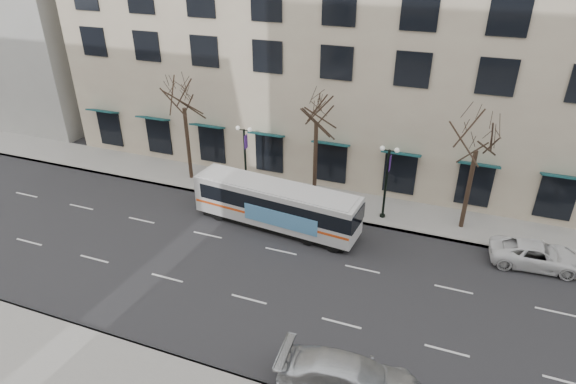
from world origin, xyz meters
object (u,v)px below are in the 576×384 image
at_px(tree_far_right, 479,136).
at_px(lamp_post_left, 245,157).
at_px(white_pickup, 537,255).
at_px(tree_far_mid, 317,108).
at_px(tree_far_left, 183,95).
at_px(city_bus, 277,205).
at_px(silver_car, 351,380).
at_px(lamp_post_right, 386,179).

height_order(tree_far_right, lamp_post_left, tree_far_right).
bearing_deg(white_pickup, tree_far_mid, 74.93).
bearing_deg(tree_far_right, tree_far_left, 180.00).
bearing_deg(city_bus, tree_far_left, 161.34).
distance_m(city_bus, silver_car, 13.44).
relative_size(lamp_post_left, city_bus, 0.47).
bearing_deg(tree_far_right, white_pickup, -31.85).
distance_m(tree_far_right, city_bus, 12.85).
relative_size(lamp_post_right, city_bus, 0.47).
xyz_separation_m(lamp_post_right, city_bus, (-6.25, -3.37, -1.32)).
relative_size(tree_far_left, city_bus, 0.75).
height_order(lamp_post_left, lamp_post_right, same).
relative_size(tree_far_mid, tree_far_right, 1.06).
distance_m(tree_far_mid, tree_far_right, 10.01).
xyz_separation_m(silver_car, white_pickup, (7.78, 12.40, -0.18)).
bearing_deg(tree_far_right, lamp_post_right, -173.15).
distance_m(tree_far_mid, lamp_post_right, 6.41).
height_order(tree_far_right, city_bus, tree_far_right).
bearing_deg(silver_car, white_pickup, -35.58).
bearing_deg(tree_far_mid, lamp_post_left, -173.15).
bearing_deg(tree_far_right, tree_far_mid, 180.00).
height_order(tree_far_left, lamp_post_right, tree_far_left).
xyz_separation_m(tree_far_mid, city_bus, (-1.24, -3.97, -5.28)).
relative_size(lamp_post_left, lamp_post_right, 1.00).
bearing_deg(white_pickup, lamp_post_right, 73.02).
distance_m(lamp_post_right, white_pickup, 9.66).
height_order(tree_far_mid, lamp_post_left, tree_far_mid).
bearing_deg(tree_far_left, tree_far_right, 0.00).
distance_m(lamp_post_left, white_pickup, 19.41).
bearing_deg(tree_far_left, city_bus, -24.41).
bearing_deg(tree_far_mid, tree_far_left, -180.00).
bearing_deg(tree_far_mid, tree_far_right, -0.00).
height_order(tree_far_mid, tree_far_right, tree_far_mid).
distance_m(lamp_post_left, lamp_post_right, 10.00).
distance_m(tree_far_right, lamp_post_right, 6.11).
relative_size(tree_far_mid, lamp_post_left, 1.64).
xyz_separation_m(tree_far_mid, lamp_post_left, (-4.99, -0.60, -3.96)).
height_order(tree_far_left, white_pickup, tree_far_left).
distance_m(tree_far_left, city_bus, 10.87).
bearing_deg(city_bus, silver_car, -49.50).
xyz_separation_m(tree_far_left, tree_far_mid, (10.00, 0.00, 0.21)).
bearing_deg(lamp_post_left, tree_far_left, 173.17).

